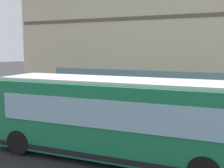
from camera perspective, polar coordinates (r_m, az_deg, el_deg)
The scene contains 10 objects.
ground at distance 11.71m, azimuth -3.09°, elevation -13.62°, with size 120.00×120.00×0.00m, color #262628.
sidewalk_curb at distance 15.93m, azimuth 4.75°, elevation -7.60°, with size 4.45×40.00×0.15m, color #9E9991.
building_corner at distance 21.95m, azimuth 10.70°, elevation 10.85°, with size 9.15×19.81×11.11m.
city_bus_nearside at distance 10.53m, azimuth 0.28°, elevation -7.14°, with size 2.88×10.12×3.07m.
fire_hydrant at distance 15.12m, azimuth -1.33°, elevation -6.69°, with size 0.35×0.35×0.74m.
pedestrian_near_hydrant at distance 15.13m, azimuth 15.96°, elevation -4.60°, with size 0.32×0.32×1.69m.
pedestrian_by_light_pole at distance 16.06m, azimuth 1.77°, elevation -3.92°, with size 0.32×0.32×1.56m.
pedestrian_near_building_entrance at distance 16.22m, azimuth -4.54°, elevation -3.27°, with size 0.32×0.32×1.80m.
pedestrian_walking_along_curb at distance 18.57m, azimuth -11.33°, elevation -2.03°, with size 0.32×0.32×1.80m.
newspaper_vending_box at distance 15.74m, azimuth 21.40°, elevation -6.30°, with size 0.44×0.42×0.90m.
Camera 1 is at (-9.76, -4.90, 4.22)m, focal length 43.59 mm.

